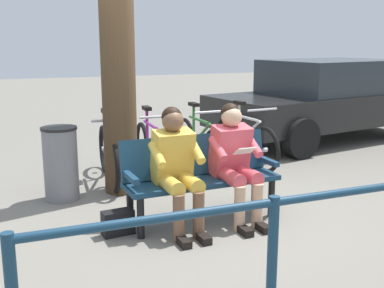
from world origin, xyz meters
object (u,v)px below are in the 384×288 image
object	(u,v)px
litter_bin	(61,164)
bicycle_green	(151,150)
handbag	(118,223)
parked_car	(325,98)
bicycle_black	(245,141)
person_companion	(176,163)
bicycle_red	(199,144)
tree_trunk	(117,24)
bicycle_silver	(109,155)
bench	(199,171)
person_reading	(235,157)

from	to	relation	value
litter_bin	bicycle_green	distance (m)	1.39
handbag	parked_car	distance (m)	5.58
bicycle_black	bicycle_green	bearing A→B (deg)	-92.77
person_companion	handbag	xyz separation A→B (m)	(0.58, -0.06, -0.54)
bicycle_red	bicycle_green	world-z (taller)	same
tree_trunk	bicycle_silver	size ratio (longest dim) A/B	2.39
parked_car	bicycle_green	bearing A→B (deg)	8.32
person_companion	handbag	bearing A→B (deg)	-8.26
bicycle_green	bicycle_silver	distance (m)	0.60
litter_bin	parked_car	bearing A→B (deg)	-160.01
bench	bicycle_red	size ratio (longest dim) A/B	0.96
bicycle_black	bicycle_green	xyz separation A→B (m)	(1.48, 0.07, 0.00)
person_companion	bicycle_black	distance (m)	2.68
person_companion	bicycle_silver	bearing A→B (deg)	-83.77
tree_trunk	bicycle_silver	xyz separation A→B (m)	(0.06, -0.47, -1.65)
bench	parked_car	bearing A→B (deg)	-143.95
handbag	bicycle_black	bearing A→B (deg)	-140.92
tree_trunk	bicycle_black	xyz separation A→B (m)	(-2.01, -0.59, -1.65)
parked_car	litter_bin	bearing A→B (deg)	10.09
tree_trunk	bicycle_green	world-z (taller)	tree_trunk
person_reading	litter_bin	size ratio (longest dim) A/B	1.40
bicycle_red	bicycle_black	bearing A→B (deg)	82.09
bicycle_green	litter_bin	bearing A→B (deg)	-63.02
bicycle_black	bicycle_red	world-z (taller)	same
bicycle_black	bicycle_green	size ratio (longest dim) A/B	1.00
bicycle_green	parked_car	xyz separation A→B (m)	(-3.72, -1.23, 0.41)
bench	tree_trunk	world-z (taller)	tree_trunk
parked_car	bicycle_red	bearing A→B (deg)	10.26
person_companion	bicycle_red	bearing A→B (deg)	-120.04
bench	litter_bin	size ratio (longest dim) A/B	1.88
person_reading	bicycle_green	size ratio (longest dim) A/B	0.71
person_reading	litter_bin	xyz separation A→B (m)	(1.59, -1.30, -0.23)
bench	handbag	world-z (taller)	bench
bicycle_black	person_reading	bearing A→B (deg)	-35.76
bench	litter_bin	xyz separation A→B (m)	(1.26, -1.15, -0.08)
bicycle_silver	person_reading	bearing A→B (deg)	30.91
bench	bicycle_silver	size ratio (longest dim) A/B	0.96
person_companion	tree_trunk	xyz separation A→B (m)	(0.23, -1.39, 1.34)
person_companion	parked_car	distance (m)	5.11
handbag	bicycle_silver	xyz separation A→B (m)	(-0.29, -1.80, 0.24)
bench	bicycle_red	distance (m)	2.02
bench	bicycle_red	world-z (taller)	bicycle_red
handbag	parked_car	world-z (taller)	parked_car
tree_trunk	bicycle_red	distance (m)	2.20
litter_bin	person_companion	bearing A→B (deg)	125.55
litter_bin	bicycle_silver	world-z (taller)	bicycle_silver
bicycle_red	bicycle_green	distance (m)	0.77
bicycle_black	parked_car	world-z (taller)	parked_car
parked_car	bench	bearing A→B (deg)	28.62
bench	person_reading	world-z (taller)	person_reading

